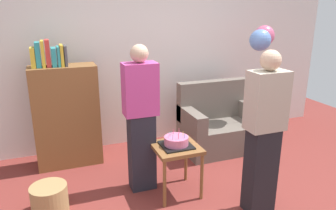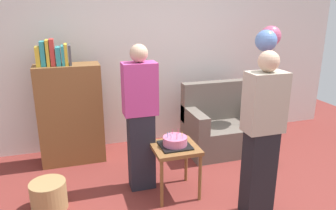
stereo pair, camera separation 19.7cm
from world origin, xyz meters
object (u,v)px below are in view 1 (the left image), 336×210
Objects in this scene: couch at (219,126)px; person_holding_cake at (264,134)px; birthday_cake at (176,142)px; person_blowing_candles at (141,119)px; balloon_bunch at (262,38)px; side_table at (176,153)px; wicker_basket at (50,199)px; handbag at (265,156)px; bookshelf at (66,114)px.

person_holding_cake reaches higher than couch.
birthday_cake is 0.45m from person_blowing_candles.
balloon_bunch is (1.90, 0.57, 0.74)m from person_blowing_candles.
person_blowing_candles is 1.28m from person_holding_cake.
side_table is 0.32× the size of balloon_bunch.
person_blowing_candles is at bearing 8.14° from wicker_basket.
handbag is (1.68, -0.01, -0.73)m from person_blowing_candles.
person_holding_cake is at bearing -18.96° from wicker_basket.
person_holding_cake is (0.66, -0.58, 0.35)m from side_table.
person_blowing_candles is 1.83m from handbag.
couch is at bearing 171.94° from balloon_bunch.
handbag is at bearing -110.98° from balloon_bunch.
birthday_cake is (-0.00, 0.00, 0.13)m from side_table.
person_holding_cake is at bearing -41.28° from birthday_cake.
birthday_cake is at bearing 176.05° from side_table.
side_table is at bearing -25.21° from person_holding_cake.
couch reaches higher than wicker_basket.
couch is 1.37m from side_table.
side_table is (1.04, -1.15, -0.21)m from bookshelf.
couch is 3.93× the size of handbag.
couch is 0.63× the size of balloon_bunch.
person_blowing_candles is at bearing 142.37° from side_table.
balloon_bunch is (0.92, 1.40, 0.74)m from person_holding_cake.
person_blowing_candles is (0.73, -0.91, 0.15)m from bookshelf.
bookshelf is at bearing 107.68° from person_blowing_candles.
wicker_basket reaches higher than handbag.
person_blowing_candles reaches higher than couch.
couch is at bearing -7.17° from bookshelf.
birthday_cake is at bearing -170.16° from handbag.
person_blowing_candles is 4.53× the size of wicker_basket.
side_table is at bearing -152.88° from balloon_bunch.
couch is 1.36m from balloon_bunch.
balloon_bunch is (2.63, -0.34, 0.89)m from bookshelf.
bookshelf is 2.64m from handbag.
handbag is at bearing -114.60° from person_holding_cake.
person_holding_cake is at bearing -61.15° from person_blowing_candles.
couch is 1.57m from person_blowing_candles.
person_holding_cake reaches higher than wicker_basket.
wicker_basket is at bearing 167.14° from person_blowing_candles.
couch is at bearing 40.88° from side_table.
bookshelf is at bearing 75.33° from wicker_basket.
bookshelf is 1.21m from wicker_basket.
wicker_basket is at bearing 175.72° from birthday_cake.
person_blowing_candles is (-1.35, -0.65, 0.49)m from couch.
person_blowing_candles is at bearing -24.07° from person_holding_cake.
person_blowing_candles is (-0.31, 0.24, 0.22)m from birthday_cake.
balloon_bunch is (0.56, -0.08, 1.23)m from couch.
person_blowing_candles is 1.00× the size of person_holding_cake.
side_table is at bearing -3.95° from birthday_cake.
birthday_cake is 0.20× the size of person_holding_cake.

